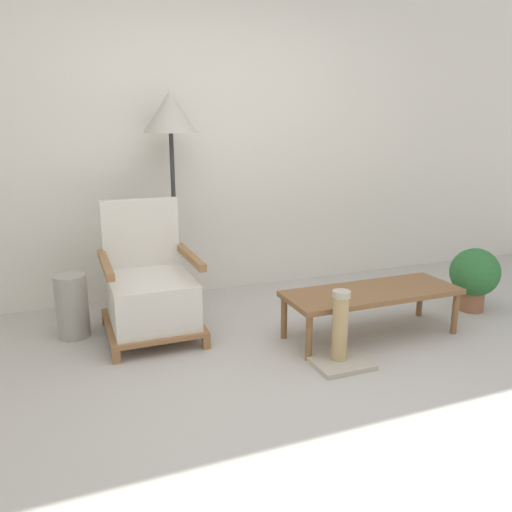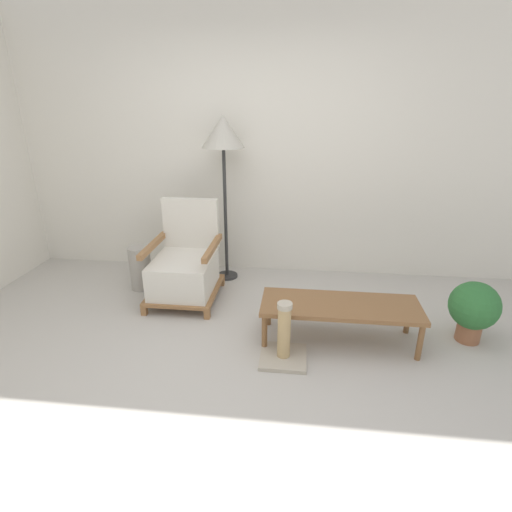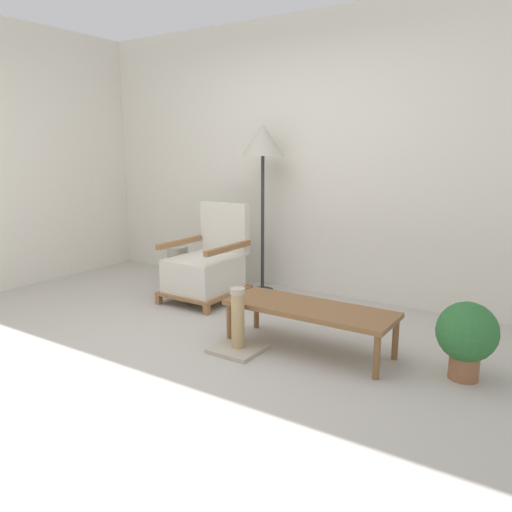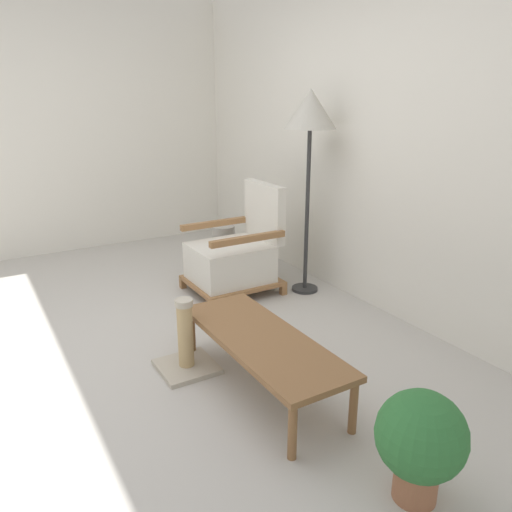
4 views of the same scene
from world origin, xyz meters
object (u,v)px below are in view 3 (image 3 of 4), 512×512
at_px(armchair, 207,267).
at_px(potted_plant, 467,335).
at_px(scratching_post, 238,332).
at_px(floor_lamp, 263,146).
at_px(vase, 178,267).
at_px(coffee_table, 309,311).

xyz_separation_m(armchair, potted_plant, (2.44, -0.46, -0.02)).
bearing_deg(armchair, potted_plant, -10.71).
bearing_deg(armchair, scratching_post, -41.78).
relative_size(floor_lamp, scratching_post, 3.56).
relative_size(floor_lamp, vase, 3.78).
relative_size(coffee_table, scratching_post, 2.61).
height_order(armchair, potted_plant, armchair).
xyz_separation_m(coffee_table, vase, (-1.92, 0.74, -0.08)).
bearing_deg(potted_plant, floor_lamp, 155.32).
distance_m(floor_lamp, scratching_post, 2.05).
xyz_separation_m(vase, scratching_post, (1.50, -1.03, -0.08)).
height_order(floor_lamp, coffee_table, floor_lamp).
bearing_deg(scratching_post, armchair, 138.22).
bearing_deg(potted_plant, armchair, 169.29).
xyz_separation_m(floor_lamp, coffee_table, (1.11, -1.11, -1.17)).
xyz_separation_m(floor_lamp, vase, (-0.81, -0.37, -1.24)).
xyz_separation_m(floor_lamp, potted_plant, (2.14, -0.98, -1.17)).
height_order(floor_lamp, potted_plant, floor_lamp).
height_order(armchair, vase, armchair).
distance_m(vase, potted_plant, 3.02).
relative_size(vase, scratching_post, 0.94).
relative_size(vase, potted_plant, 0.88).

